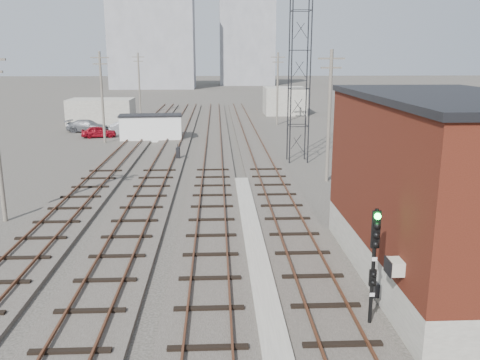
{
  "coord_description": "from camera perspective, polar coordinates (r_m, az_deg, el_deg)",
  "views": [
    {
      "loc": [
        -1.16,
        -6.33,
        8.58
      ],
      "look_at": [
        0.02,
        19.65,
        2.2
      ],
      "focal_mm": 38.0,
      "sensor_mm": 36.0,
      "label": 1
    }
  ],
  "objects": [
    {
      "name": "track_mid_left",
      "position": [
        46.32,
        -7.96,
        3.11
      ],
      "size": [
        3.2,
        90.0,
        0.39
      ],
      "color": "#332D28",
      "rests_on": "ground"
    },
    {
      "name": "car_grey",
      "position": [
        61.32,
        -16.72,
        5.83
      ],
      "size": [
        5.09,
        2.7,
        1.41
      ],
      "primitive_type": "imported",
      "rotation": [
        0.0,
        0.0,
        1.41
      ],
      "color": "slate",
      "rests_on": "ground"
    },
    {
      "name": "ground",
      "position": [
        66.89,
        -1.61,
        6.41
      ],
      "size": [
        320.0,
        320.0,
        0.0
      ],
      "primitive_type": "plane",
      "color": "#282621",
      "rests_on": "ground"
    },
    {
      "name": "utility_pole_right_a",
      "position": [
        35.38,
        9.99,
        7.44
      ],
      "size": [
        1.8,
        0.24,
        9.0
      ],
      "color": "#595147",
      "rests_on": "ground"
    },
    {
      "name": "car_silver",
      "position": [
        59.39,
        -12.52,
        5.81
      ],
      "size": [
        4.32,
        2.72,
        1.34
      ],
      "primitive_type": "imported",
      "rotation": [
        0.0,
        0.0,
        1.92
      ],
      "color": "#A3A5AA",
      "rests_on": "ground"
    },
    {
      "name": "utility_pole_right_b",
      "position": [
        64.9,
        4.24,
        10.41
      ],
      "size": [
        1.8,
        0.24,
        9.0
      ],
      "color": "#595147",
      "rests_on": "ground"
    },
    {
      "name": "site_trailer",
      "position": [
        53.59,
        -9.98,
        5.83
      ],
      "size": [
        6.63,
        3.38,
        2.69
      ],
      "rotation": [
        0.0,
        0.0,
        0.09
      ],
      "color": "white",
      "rests_on": "ground"
    },
    {
      "name": "shed_right",
      "position": [
        77.28,
        5.01,
        8.85
      ],
      "size": [
        6.0,
        6.0,
        4.0
      ],
      "primitive_type": "cube",
      "color": "gray",
      "rests_on": "ground"
    },
    {
      "name": "car_red",
      "position": [
        56.92,
        -15.57,
        5.25
      ],
      "size": [
        3.88,
        2.12,
        1.25
      ],
      "primitive_type": "imported",
      "rotation": [
        0.0,
        0.0,
        1.75
      ],
      "color": "maroon",
      "rests_on": "ground"
    },
    {
      "name": "apartment_right",
      "position": [
        156.66,
        0.76,
        15.4
      ],
      "size": [
        16.0,
        12.0,
        26.0
      ],
      "primitive_type": "cube",
      "color": "gray",
      "rests_on": "ground"
    },
    {
      "name": "utility_pole_left_b",
      "position": [
        52.7,
        -15.24,
        9.19
      ],
      "size": [
        1.8,
        0.24,
        9.0
      ],
      "color": "#595147",
      "rests_on": "ground"
    },
    {
      "name": "switch_stand",
      "position": [
        42.96,
        -6.97,
        3.01
      ],
      "size": [
        0.34,
        0.34,
        1.32
      ],
      "rotation": [
        0.0,
        0.0,
        -0.13
      ],
      "color": "black",
      "rests_on": "ground"
    },
    {
      "name": "signal_mast",
      "position": [
        16.6,
        14.8,
        -8.69
      ],
      "size": [
        0.4,
        0.41,
        4.03
      ],
      "color": "gray",
      "rests_on": "ground"
    },
    {
      "name": "track_right",
      "position": [
        46.26,
        1.97,
        3.22
      ],
      "size": [
        3.2,
        90.0,
        0.39
      ],
      "color": "#332D28",
      "rests_on": "ground"
    },
    {
      "name": "lattice_tower",
      "position": [
        41.88,
        6.69,
        12.22
      ],
      "size": [
        1.6,
        1.6,
        15.0
      ],
      "color": "black",
      "rests_on": "ground"
    },
    {
      "name": "shed_left",
      "position": [
        68.33,
        -15.28,
        7.44
      ],
      "size": [
        8.0,
        5.0,
        3.2
      ],
      "primitive_type": "cube",
      "color": "gray",
      "rests_on": "ground"
    },
    {
      "name": "brick_building",
      "position": [
        20.87,
        22.0,
        -0.96
      ],
      "size": [
        6.54,
        12.2,
        7.22
      ],
      "color": "gray",
      "rests_on": "ground"
    },
    {
      "name": "apartment_left",
      "position": [
        142.47,
        -9.8,
        16.18
      ],
      "size": [
        22.0,
        14.0,
        30.0
      ],
      "primitive_type": "cube",
      "color": "gray",
      "rests_on": "ground"
    },
    {
      "name": "platform_curb",
      "position": [
        22.08,
        1.92,
        -8.73
      ],
      "size": [
        0.9,
        28.0,
        0.26
      ],
      "primitive_type": "cube",
      "color": "gray",
      "rests_on": "ground"
    },
    {
      "name": "utility_pole_left_c",
      "position": [
        77.26,
        -11.25,
        10.72
      ],
      "size": [
        1.8,
        0.24,
        9.0
      ],
      "color": "#595147",
      "rests_on": "ground"
    },
    {
      "name": "track_left",
      "position": [
        46.86,
        -12.84,
        3.02
      ],
      "size": [
        3.2,
        90.0,
        0.39
      ],
      "color": "#332D28",
      "rests_on": "ground"
    },
    {
      "name": "track_mid_right",
      "position": [
        46.12,
        -3.0,
        3.18
      ],
      "size": [
        3.2,
        90.0,
        0.39
      ],
      "color": "#332D28",
      "rests_on": "ground"
    }
  ]
}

